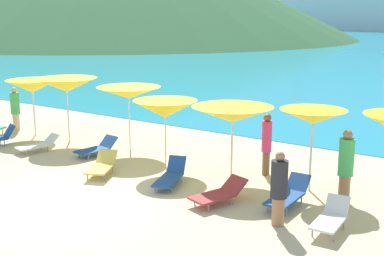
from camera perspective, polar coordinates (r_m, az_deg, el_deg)
ground_plane at (r=20.78m, az=7.62°, el=-0.50°), size 50.00×100.00×0.30m
umbrella_0 at (r=20.12m, az=-17.48°, el=4.49°), size 2.03×2.03×2.13m
umbrella_1 at (r=18.65m, az=-13.90°, el=4.71°), size 2.29×2.29×2.32m
umbrella_2 at (r=17.00m, az=-7.11°, el=3.95°), size 2.36×2.36×2.18m
umbrella_3 at (r=15.03m, az=-3.02°, el=2.12°), size 2.00×2.00×2.05m
umbrella_4 at (r=13.90m, az=4.55°, el=1.51°), size 2.43×2.43×2.08m
umbrella_5 at (r=13.28m, az=13.41°, el=1.22°), size 1.76×1.76×2.16m
lounge_chair_0 at (r=12.49m, az=3.05°, el=-7.30°), size 1.02×1.58×0.56m
lounge_chair_2 at (r=11.34m, az=15.31°, el=-9.66°), size 0.59×1.35×0.63m
lounge_chair_4 at (r=16.96m, az=-10.63°, el=-2.20°), size 0.77×1.48×0.56m
lounge_chair_5 at (r=14.84m, az=-10.10°, el=-4.14°), size 1.14×1.50×0.60m
lounge_chair_6 at (r=17.88m, az=-16.87°, el=-1.78°), size 0.80×1.48×0.52m
lounge_chair_7 at (r=13.80m, az=-2.44°, el=-5.36°), size 1.00×1.65×0.64m
lounge_chair_8 at (r=12.52m, az=10.76°, el=-7.32°), size 0.57×1.66×0.62m
beachgoer_0 at (r=14.61m, az=8.37°, el=-1.57°), size 0.28×0.28×1.79m
beachgoer_1 at (r=11.19m, az=9.73°, el=-6.56°), size 0.37×0.37×1.67m
beachgoer_2 at (r=12.83m, az=16.87°, el=-4.00°), size 0.37×0.37×1.84m
beachgoer_3 at (r=21.34m, az=-19.22°, el=2.15°), size 0.35×0.35×1.73m
cruise_ship at (r=169.08m, az=14.31°, el=13.53°), size 60.24×20.74×22.24m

